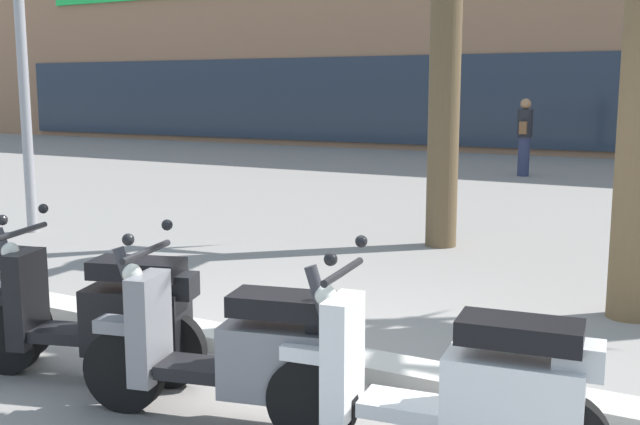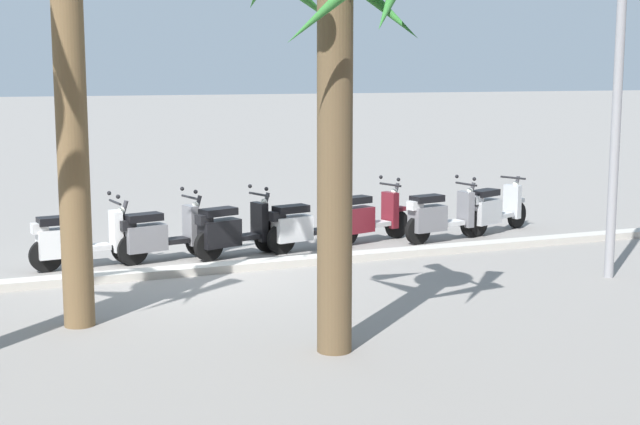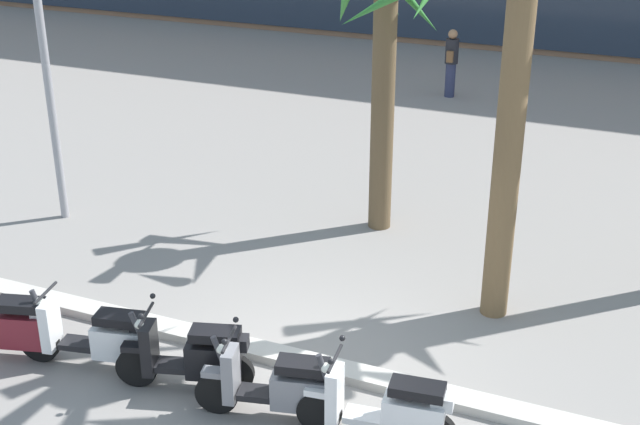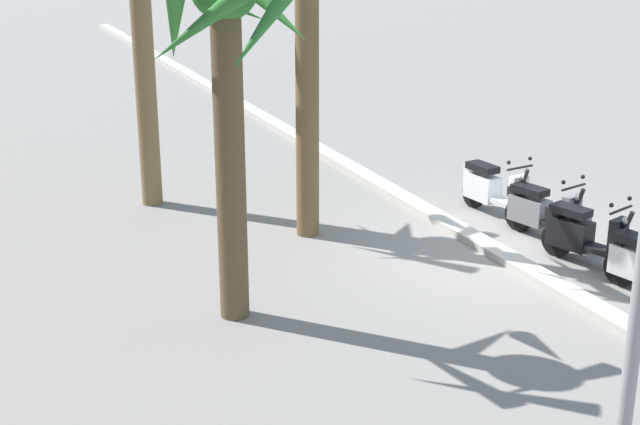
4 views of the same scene
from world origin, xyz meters
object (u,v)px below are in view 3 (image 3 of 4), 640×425
Objects in this scene: scooter_white_mid_front at (389,410)px; pedestrian_strolling_near_curb at (451,61)px; scooter_black_second_in_line at (195,357)px; scooter_maroon_last_in_row at (2,326)px; scooter_white_lead_nearest at (98,337)px; scooter_grey_mid_rear at (279,386)px; palm_tree_by_mall_entrance at (385,27)px.

scooter_white_mid_front is 14.20m from pedestrian_strolling_near_curb.
scooter_black_second_in_line and scooter_white_mid_front have the same top height.
scooter_maroon_last_in_row and scooter_white_mid_front have the same top height.
scooter_black_second_in_line is 2.52m from scooter_white_mid_front.
scooter_maroon_last_in_row is 0.99× the size of pedestrian_strolling_near_curb.
pedestrian_strolling_near_curb is at bearing 102.57° from scooter_white_mid_front.
scooter_white_lead_nearest is 1.01× the size of scooter_white_mid_front.
scooter_white_lead_nearest is (1.28, 0.29, -0.02)m from scooter_maroon_last_in_row.
scooter_black_second_in_line is at bearing 3.26° from scooter_white_lead_nearest.
scooter_white_mid_front is (3.88, 0.01, 0.01)m from scooter_white_lead_nearest.
scooter_black_second_in_line is 0.97× the size of scooter_grey_mid_rear.
scooter_maroon_last_in_row is 1.00× the size of scooter_grey_mid_rear.
scooter_maroon_last_in_row is 1.31m from scooter_white_lead_nearest.
scooter_maroon_last_in_row is 7.24m from palm_tree_by_mall_entrance.
scooter_maroon_last_in_row is 0.94× the size of scooter_white_lead_nearest.
scooter_grey_mid_rear is (2.56, -0.05, 0.00)m from scooter_white_lead_nearest.
scooter_maroon_last_in_row reaches higher than scooter_white_lead_nearest.
palm_tree_by_mall_entrance is (-2.05, 5.51, 3.01)m from scooter_white_mid_front.
scooter_black_second_in_line is at bearing 7.91° from scooter_maroon_last_in_row.
palm_tree_by_mall_entrance is (0.46, 5.44, 3.01)m from scooter_black_second_in_line.
palm_tree_by_mall_entrance is at bearing 110.44° from scooter_white_mid_front.
scooter_grey_mid_rear is 1.32m from scooter_white_mid_front.
palm_tree_by_mall_entrance is (-0.73, 5.57, 3.02)m from scooter_grey_mid_rear.
scooter_grey_mid_rear is (1.20, -0.13, -0.01)m from scooter_black_second_in_line.
palm_tree_by_mall_entrance reaches higher than scooter_white_mid_front.
scooter_white_mid_front is at bearing -1.62° from scooter_black_second_in_line.
scooter_grey_mid_rear is at bearing -1.14° from scooter_white_lead_nearest.
scooter_white_mid_front is at bearing -69.56° from palm_tree_by_mall_entrance.
scooter_maroon_last_in_row is 1.03× the size of scooter_black_second_in_line.
scooter_white_mid_front is at bearing -77.43° from pedestrian_strolling_near_curb.
scooter_maroon_last_in_row is 2.67m from scooter_black_second_in_line.
scooter_maroon_last_in_row is at bearing -172.09° from scooter_black_second_in_line.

